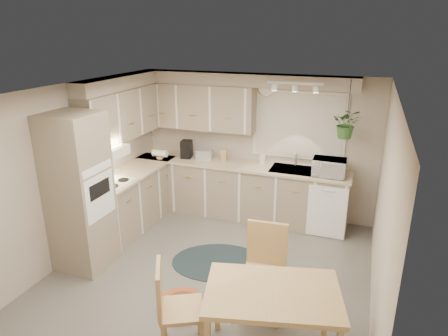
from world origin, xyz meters
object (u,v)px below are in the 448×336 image
Objects in this scene: chair_left at (181,307)px; braided_rug at (218,262)px; dining_table at (271,326)px; chair_back at (263,273)px; microwave at (329,166)px; pet_bed at (182,305)px.

braided_rug is (-0.21, 1.57, -0.47)m from chair_left.
chair_back is (-0.25, 0.63, 0.13)m from dining_table.
chair_back is at bearing -102.09° from microwave.
chair_back is 2.10× the size of microwave.
chair_left is 1.66m from braided_rug.
pet_bed is at bearing 179.27° from chair_left.
chair_back reaches higher than braided_rug.
microwave is (1.30, 2.49, 1.05)m from pet_bed.
microwave is (1.26, 1.43, 1.10)m from braided_rug.
braided_rug is at bearing -132.57° from microwave.
dining_table is 1.30× the size of chair_left.
microwave is at bearing 48.68° from braided_rug.
dining_table is 2.95m from microwave.
microwave is (1.04, 3.01, 0.63)m from chair_left.
chair_left is (-0.87, -0.15, 0.09)m from dining_table.
chair_back is 2.05× the size of pet_bed.
dining_table is 2.52× the size of microwave.
pet_bed is at bearing -118.81° from microwave.
dining_table is 2.46× the size of pet_bed.
pet_bed is 3.00m from microwave.
dining_table is 0.69m from chair_back.
dining_table is 0.96× the size of braided_rug.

